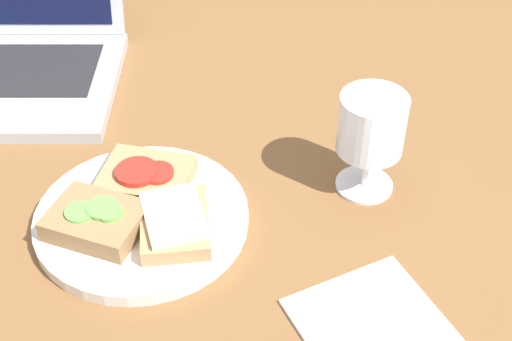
% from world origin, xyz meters
% --- Properties ---
extents(wooden_table, '(1.40, 1.40, 0.03)m').
position_xyz_m(wooden_table, '(0.00, 0.00, 0.01)').
color(wooden_table, brown).
rests_on(wooden_table, ground).
extents(plate, '(0.23, 0.23, 0.01)m').
position_xyz_m(plate, '(-0.04, -0.08, 0.04)').
color(plate, silver).
rests_on(plate, wooden_table).
extents(sandwich_with_cheese, '(0.08, 0.11, 0.02)m').
position_xyz_m(sandwich_with_cheese, '(0.00, -0.10, 0.06)').
color(sandwich_with_cheese, '#A88456').
rests_on(sandwich_with_cheese, plate).
extents(sandwich_with_tomato, '(0.11, 0.10, 0.03)m').
position_xyz_m(sandwich_with_tomato, '(-0.04, -0.03, 0.06)').
color(sandwich_with_tomato, '#A88456').
rests_on(sandwich_with_tomato, plate).
extents(sandwich_with_cucumber, '(0.12, 0.10, 0.03)m').
position_xyz_m(sandwich_with_cucumber, '(-0.08, -0.10, 0.06)').
color(sandwich_with_cucumber, '#937047').
rests_on(sandwich_with_cucumber, plate).
extents(wine_glass, '(0.07, 0.07, 0.12)m').
position_xyz_m(wine_glass, '(0.21, -0.02, 0.11)').
color(wine_glass, white).
rests_on(wine_glass, wooden_table).
extents(napkin, '(0.18, 0.19, 0.00)m').
position_xyz_m(napkin, '(0.20, -0.22, 0.03)').
color(napkin, white).
rests_on(napkin, wooden_table).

